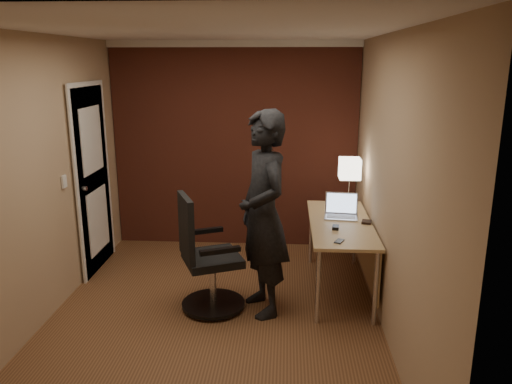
# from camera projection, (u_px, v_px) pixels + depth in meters

# --- Properties ---
(room) EXTENTS (4.00, 4.00, 4.00)m
(room) POSITION_uv_depth(u_px,v_px,m) (207.00, 142.00, 5.69)
(room) COLOR brown
(room) RESTS_ON ground
(desk) EXTENTS (0.60, 1.50, 0.73)m
(desk) POSITION_uv_depth(u_px,v_px,m) (347.00, 234.00, 4.95)
(desk) COLOR tan
(desk) RESTS_ON ground
(desk_lamp) EXTENTS (0.22, 0.22, 0.54)m
(desk_lamp) POSITION_uv_depth(u_px,v_px,m) (350.00, 169.00, 5.32)
(desk_lamp) COLOR silver
(desk_lamp) RESTS_ON desk
(laptop) EXTENTS (0.36, 0.29, 0.23)m
(laptop) POSITION_uv_depth(u_px,v_px,m) (341.00, 210.00, 5.08)
(laptop) COLOR silver
(laptop) RESTS_ON desk
(mouse) EXTENTS (0.07, 0.11, 0.03)m
(mouse) POSITION_uv_depth(u_px,v_px,m) (336.00, 227.00, 4.70)
(mouse) COLOR black
(mouse) RESTS_ON desk
(phone) EXTENTS (0.10, 0.13, 0.01)m
(phone) POSITION_uv_depth(u_px,v_px,m) (339.00, 241.00, 4.38)
(phone) COLOR black
(phone) RESTS_ON desk
(wallet) EXTENTS (0.11, 0.13, 0.02)m
(wallet) POSITION_uv_depth(u_px,v_px,m) (367.00, 222.00, 4.88)
(wallet) COLOR black
(wallet) RESTS_ON desk
(office_chair) EXTENTS (0.65, 0.70, 1.09)m
(office_chair) POSITION_uv_depth(u_px,v_px,m) (205.00, 261.00, 4.58)
(office_chair) COLOR black
(office_chair) RESTS_ON ground
(person) EXTENTS (0.68, 0.80, 1.87)m
(person) POSITION_uv_depth(u_px,v_px,m) (263.00, 214.00, 4.46)
(person) COLOR black
(person) RESTS_ON ground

